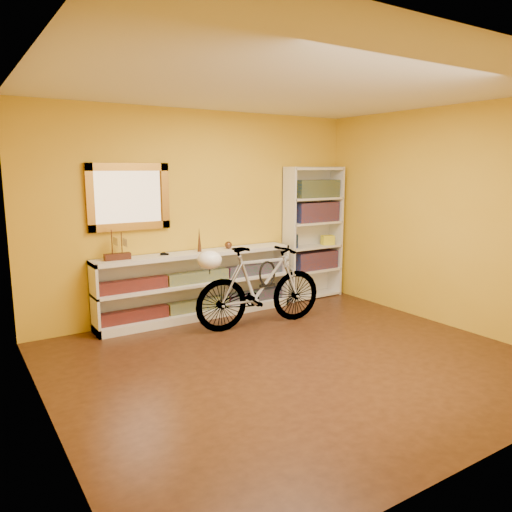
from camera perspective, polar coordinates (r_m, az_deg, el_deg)
floor at (r=4.97m, az=4.45°, el=-12.12°), size 4.50×4.00×0.01m
ceiling at (r=4.66m, az=4.91°, el=19.10°), size 4.50×4.00×0.01m
back_wall at (r=6.34m, az=-6.38°, el=4.87°), size 4.50×0.01×2.60m
left_wall at (r=3.75m, az=-23.99°, el=0.40°), size 0.01×4.00×2.60m
right_wall at (r=6.26m, az=21.39°, el=4.17°), size 0.01×4.00×2.60m
gilt_mirror at (r=5.93m, az=-14.57°, el=6.67°), size 0.98×0.06×0.78m
wall_socket at (r=6.94m, az=0.55°, el=-3.41°), size 0.09×0.02×0.09m
console_unit at (r=6.25m, az=-6.81°, el=-3.37°), size 2.60×0.35×0.85m
cd_row_lower at (r=6.29m, az=-6.68°, el=-5.66°), size 2.50×0.13×0.14m
cd_row_upper at (r=6.20m, az=-6.75°, el=-2.42°), size 2.50×0.13×0.14m
model_ship at (r=5.78m, az=-15.88°, el=1.28°), size 0.30×0.12×0.35m
toy_car at (r=5.99m, az=-10.60°, el=0.11°), size 0.00×0.00×0.00m
bronze_ornament at (r=6.15m, az=-6.61°, el=1.91°), size 0.05×0.05×0.31m
decorative_orb at (r=6.36m, az=-3.23°, el=1.28°), size 0.10×0.10×0.10m
bookcase at (r=7.17m, az=6.64°, el=2.66°), size 0.90×0.30×1.90m
book_row_a at (r=7.26m, az=6.88°, el=-0.49°), size 0.70×0.22×0.26m
book_row_b at (r=7.17m, az=7.01°, el=5.10°), size 0.70×0.22×0.28m
book_row_c at (r=7.15m, az=7.06°, el=7.78°), size 0.70×0.22×0.25m
travel_mug at (r=6.96m, az=4.57°, el=1.74°), size 0.09×0.09×0.20m
red_tin at (r=7.02m, az=5.31°, el=7.54°), size 0.17×0.17×0.19m
yellow_bag at (r=7.31m, az=8.34°, el=1.85°), size 0.21×0.17×0.14m
bicycle at (r=5.86m, az=0.46°, el=-3.53°), size 0.59×1.70×0.98m
helmet at (r=5.53m, az=-5.42°, el=-0.46°), size 0.28×0.27×0.21m
u_lock at (r=5.87m, az=1.31°, el=-2.03°), size 0.23×0.02×0.23m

